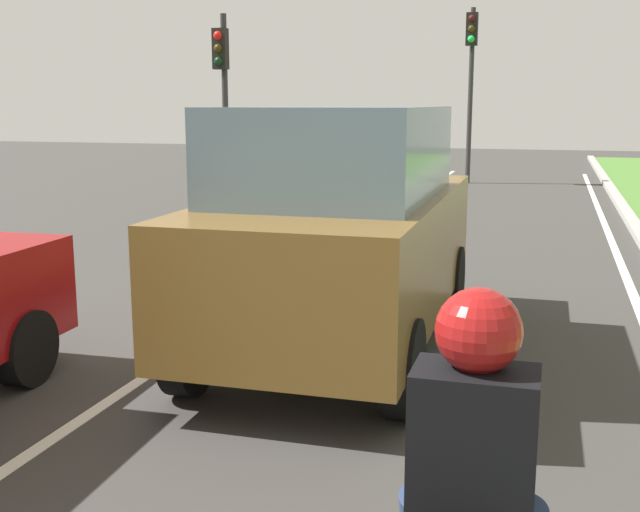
{
  "coord_description": "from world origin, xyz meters",
  "views": [
    {
      "loc": [
        2.56,
        2.61,
        2.31
      ],
      "look_at": [
        0.94,
        8.09,
        1.2
      ],
      "focal_mm": 44.14,
      "sensor_mm": 36.0,
      "label": 1
    }
  ],
  "objects": [
    {
      "name": "lane_line_right_edge",
      "position": [
        3.6,
        14.0,
        0.0
      ],
      "size": [
        0.12,
        32.0,
        0.01
      ],
      "primitive_type": "cube",
      "color": "silver",
      "rests_on": "ground"
    },
    {
      "name": "lane_line_center",
      "position": [
        -0.7,
        14.0,
        0.0
      ],
      "size": [
        0.12,
        32.0,
        0.01
      ],
      "primitive_type": "cube",
      "color": "silver",
      "rests_on": "ground"
    },
    {
      "name": "car_suv_ahead",
      "position": [
        0.7,
        9.6,
        1.17
      ],
      "size": [
        2.0,
        4.52,
        2.28
      ],
      "rotation": [
        0.0,
        0.0,
        0.01
      ],
      "color": "brown",
      "rests_on": "ground"
    },
    {
      "name": "traffic_light_overhead_left",
      "position": [
        -4.76,
        19.58,
        2.86
      ],
      "size": [
        0.32,
        0.5,
        4.3
      ],
      "color": "#2D2D2D",
      "rests_on": "ground"
    },
    {
      "name": "rider_person",
      "position": [
        2.36,
        5.07,
        1.19
      ],
      "size": [
        0.5,
        0.4,
        1.16
      ],
      "rotation": [
        0.0,
        0.0,
        -0.0
      ],
      "color": "black",
      "rests_on": "ground"
    },
    {
      "name": "traffic_light_far_median",
      "position": [
        0.19,
        25.87,
        3.4
      ],
      "size": [
        0.32,
        0.5,
        4.96
      ],
      "color": "#2D2D2D",
      "rests_on": "ground"
    },
    {
      "name": "ground_plane",
      "position": [
        0.0,
        14.0,
        0.0
      ],
      "size": [
        60.0,
        60.0,
        0.0
      ],
      "primitive_type": "plane",
      "color": "#383533"
    }
  ]
}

